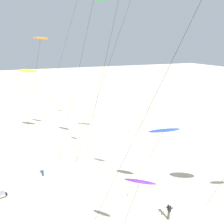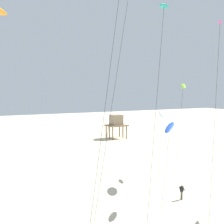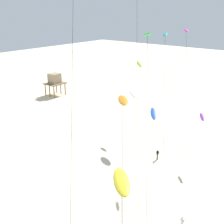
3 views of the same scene
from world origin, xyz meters
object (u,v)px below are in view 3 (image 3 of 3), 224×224
kite_blue (153,114)px  kite_flyer_middle (158,154)px  stilt_house (55,80)px  kite_purple (202,117)px  kite_white (134,94)px  kite_green (147,37)px  kite_magenta (186,35)px  kite_lime (140,65)px  kite_flyer_nearest (182,223)px  kite_yellow (121,182)px  kite_teal (165,39)px  kite_orange (123,103)px

kite_blue → kite_flyer_middle: kite_blue is taller
kite_flyer_middle → stilt_house: size_ratio=0.29×
kite_blue → kite_purple: bearing=-45.4°
kite_blue → kite_flyer_middle: 7.31m
kite_white → kite_green: size_ratio=0.48×
kite_magenta → kite_lime: 13.10m
kite_flyer_nearest → kite_flyer_middle: (11.61, 9.84, 0.00)m
kite_yellow → kite_white: 29.67m
kite_blue → kite_flyer_nearest: (-9.86, -9.90, -7.09)m
kite_teal → stilt_house: bearing=66.2°
kite_lime → kite_green: 23.13m
kite_lime → stilt_house: (5.34, 29.82, -8.27)m
kite_orange → kite_flyer_middle: bearing=22.1°
kite_yellow → kite_teal: (17.44, 7.05, 7.31)m
kite_flyer_nearest → kite_purple: bearing=17.8°
kite_orange → kite_teal: 15.92m
kite_lime → kite_orange: bearing=-148.3°
kite_flyer_nearest → stilt_house: size_ratio=0.29×
kite_lime → kite_purple: bearing=-108.7°
kite_magenta → kite_yellow: bearing=-161.9°
kite_green → kite_flyer_middle: 21.22m
kite_orange → kite_white: (22.05, 14.29, -7.01)m
kite_blue → kite_flyer_middle: bearing=-1.9°
kite_teal → kite_lime: size_ratio=1.50×
kite_teal → kite_flyer_nearest: 20.23m
kite_green → stilt_house: 50.89m
kite_purple → kite_yellow: bearing=-169.2°
kite_orange → stilt_house: 58.82m
kite_flyer_middle → kite_flyer_nearest: bearing=-139.7°
kite_blue → stilt_house: 41.97m
kite_flyer_nearest → kite_orange: bearing=167.7°
kite_yellow → kite_flyer_nearest: size_ratio=7.07×
kite_teal → stilt_house: 48.12m
kite_blue → kite_white: bearing=57.4°
kite_lime → stilt_house: kite_lime is taller
kite_purple → kite_green: size_ratio=0.38×
kite_lime → kite_flyer_nearest: 29.69m
kite_magenta → kite_flyer_middle: size_ratio=11.59×
kite_magenta → stilt_house: size_ratio=3.33×
kite_green → kite_blue: size_ratio=2.32×
kite_purple → stilt_house: kite_purple is taller
kite_flyer_nearest → kite_yellow: bearing=-179.2°
kite_yellow → kite_white: bearing=33.3°
kite_flyer_nearest → kite_lime: bearing=44.0°
kite_teal → kite_blue: 11.65m
kite_green → kite_orange: bearing=-155.9°
kite_flyer_middle → kite_blue: bearing=178.1°
kite_flyer_nearest → kite_flyer_middle: bearing=40.3°
kite_green → kite_purple: bearing=-6.3°
stilt_house → kite_white: bearing=-108.9°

